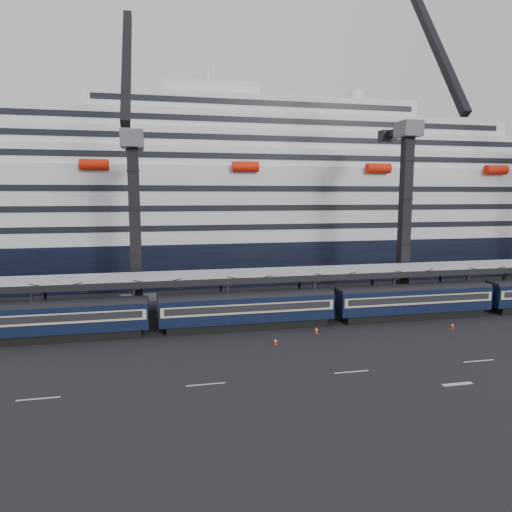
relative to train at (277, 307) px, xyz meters
name	(u,v)px	position (x,y,z in m)	size (l,w,h in m)	color
ground	(354,354)	(4.65, -10.00, -2.20)	(260.00, 260.00, 0.00)	black
lane_markings	(470,368)	(12.80, -15.23, -2.19)	(111.00, 4.27, 0.02)	beige
train	(277,307)	(0.00, 0.00, 0.00)	(133.05, 3.00, 4.05)	black
canopy	(306,273)	(4.65, 4.00, 3.05)	(130.00, 6.25, 5.53)	#9D9FA5
cruise_ship	(247,207)	(3.57, 35.99, 10.14)	(214.09, 28.84, 34.00)	black
crane_dark_near	(135,217)	(-15.35, 8.59, 9.73)	(4.50, 17.75, 35.08)	#4D5155
crane_dark_mid	(407,204)	(19.65, 7.59, 11.16)	(4.50, 18.24, 39.64)	#4D5155
traffic_cone_c	(275,341)	(-1.72, -5.89, -1.87)	(0.34, 0.34, 0.68)	red
traffic_cone_d	(316,330)	(3.40, -3.29, -1.82)	(0.39, 0.39, 0.77)	red
traffic_cone_e	(452,325)	(18.56, -4.73, -1.87)	(0.34, 0.34, 0.68)	red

